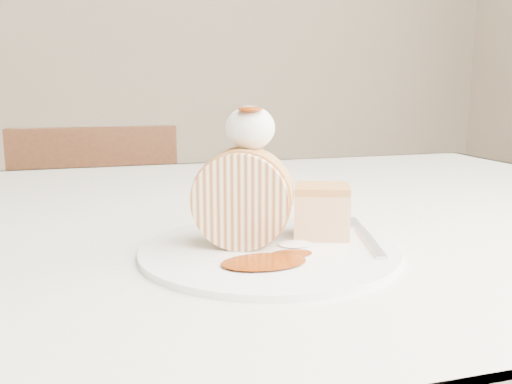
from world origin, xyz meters
name	(u,v)px	position (x,y,z in m)	size (l,w,h in m)	color
table	(194,282)	(0.00, 0.20, 0.66)	(1.40, 0.90, 0.75)	silver
chair_far	(101,259)	(-0.10, 0.98, 0.46)	(0.40, 0.40, 0.81)	brown
plate	(269,251)	(0.04, 0.01, 0.75)	(0.25, 0.25, 0.01)	white
roulade_slice	(243,198)	(0.02, 0.03, 0.80)	(0.09, 0.09, 0.05)	#FFE6B1
cake_chunk	(321,214)	(0.10, 0.04, 0.78)	(0.06, 0.05, 0.05)	tan
whipped_cream	(250,128)	(0.03, 0.04, 0.87)	(0.05, 0.05, 0.04)	white
caramel_drizzle	(250,104)	(0.02, 0.03, 0.89)	(0.02, 0.02, 0.01)	#742804
caramel_pool	(264,262)	(0.02, -0.03, 0.76)	(0.08, 0.05, 0.00)	#742804
fork	(370,242)	(0.14, 0.00, 0.76)	(0.02, 0.15, 0.00)	silver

